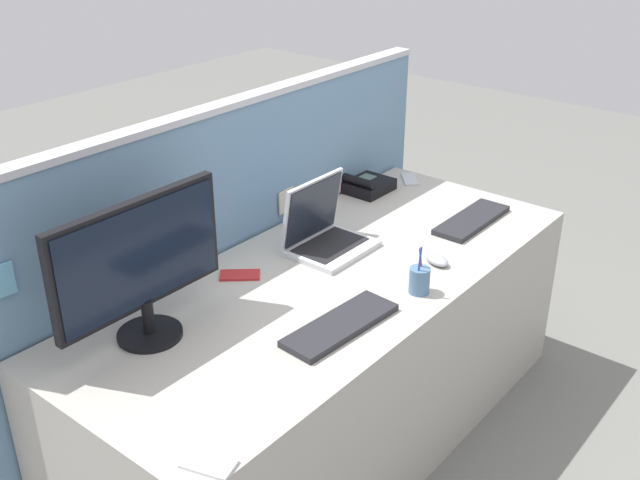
# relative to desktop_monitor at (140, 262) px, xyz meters

# --- Properties ---
(ground_plane) EXTENTS (10.00, 10.00, 0.00)m
(ground_plane) POSITION_rel_desktop_monitor_xyz_m (0.64, -0.20, -0.96)
(ground_plane) COLOR slate
(desk) EXTENTS (2.03, 0.83, 0.71)m
(desk) POSITION_rel_desktop_monitor_xyz_m (0.64, -0.20, -0.60)
(desk) COLOR #ADA89E
(desk) RESTS_ON ground_plane
(cubicle_divider) EXTENTS (2.19, 0.08, 1.25)m
(cubicle_divider) POSITION_rel_desktop_monitor_xyz_m (0.64, 0.26, -0.33)
(cubicle_divider) COLOR #6084A3
(cubicle_divider) RESTS_ON ground_plane
(desktop_monitor) EXTENTS (0.58, 0.20, 0.44)m
(desktop_monitor) POSITION_rel_desktop_monitor_xyz_m (0.00, 0.00, 0.00)
(desktop_monitor) COLOR black
(desktop_monitor) RESTS_ON desk
(laptop) EXTENTS (0.30, 0.24, 0.26)m
(laptop) POSITION_rel_desktop_monitor_xyz_m (0.79, -0.04, -0.18)
(laptop) COLOR silver
(laptop) RESTS_ON desk
(desk_phone) EXTENTS (0.20, 0.17, 0.08)m
(desk_phone) POSITION_rel_desktop_monitor_xyz_m (1.33, 0.15, -0.22)
(desk_phone) COLOR black
(desk_phone) RESTS_ON desk
(keyboard_main) EXTENTS (0.42, 0.16, 0.02)m
(keyboard_main) POSITION_rel_desktop_monitor_xyz_m (0.40, -0.43, -0.24)
(keyboard_main) COLOR #232328
(keyboard_main) RESTS_ON desk
(keyboard_spare) EXTENTS (0.40, 0.13, 0.02)m
(keyboard_spare) POSITION_rel_desktop_monitor_xyz_m (1.33, -0.36, -0.24)
(keyboard_spare) COLOR #232328
(keyboard_spare) RESTS_ON desk
(computer_mouse_right_hand) EXTENTS (0.09, 0.11, 0.03)m
(computer_mouse_right_hand) POSITION_rel_desktop_monitor_xyz_m (0.94, -0.44, -0.23)
(computer_mouse_right_hand) COLOR #9EA0A8
(computer_mouse_right_hand) RESTS_ON desk
(pen_cup) EXTENTS (0.07, 0.07, 0.18)m
(pen_cup) POSITION_rel_desktop_monitor_xyz_m (0.73, -0.50, -0.20)
(pen_cup) COLOR #4C7093
(pen_cup) RESTS_ON desk
(cell_phone_white_slab) EXTENTS (0.11, 0.14, 0.01)m
(cell_phone_white_slab) POSITION_rel_desktop_monitor_xyz_m (-0.27, -0.55, -0.24)
(cell_phone_white_slab) COLOR silver
(cell_phone_white_slab) RESTS_ON desk
(cell_phone_red_case) EXTENTS (0.14, 0.15, 0.01)m
(cell_phone_red_case) POSITION_rel_desktop_monitor_xyz_m (0.44, 0.04, -0.24)
(cell_phone_red_case) COLOR #B22323
(cell_phone_red_case) RESTS_ON desk
(cell_phone_silver_slab) EXTENTS (0.15, 0.14, 0.01)m
(cell_phone_silver_slab) POSITION_rel_desktop_monitor_xyz_m (1.56, 0.08, -0.24)
(cell_phone_silver_slab) COLOR #B7BAC1
(cell_phone_silver_slab) RESTS_ON desk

